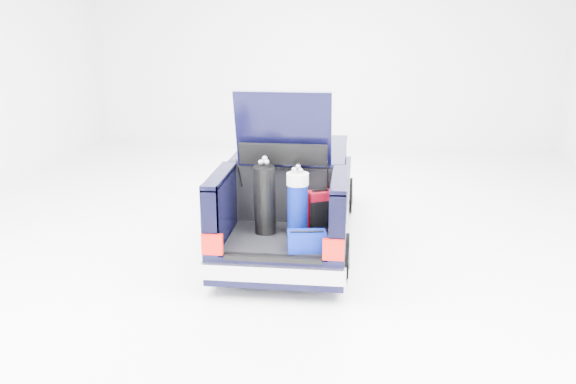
# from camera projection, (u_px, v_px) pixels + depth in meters

# --- Properties ---
(ground) EXTENTS (14.00, 14.00, 0.00)m
(ground) POSITION_uv_depth(u_px,v_px,m) (292.00, 239.00, 9.60)
(ground) COLOR white
(ground) RESTS_ON ground
(car) EXTENTS (1.87, 4.65, 2.47)m
(car) POSITION_uv_depth(u_px,v_px,m) (292.00, 196.00, 9.51)
(car) COLOR black
(car) RESTS_ON ground
(red_suitcase) EXTENTS (0.39, 0.34, 0.55)m
(red_suitcase) POSITION_uv_depth(u_px,v_px,m) (320.00, 210.00, 8.27)
(red_suitcase) COLOR maroon
(red_suitcase) RESTS_ON car
(black_golf_bag) EXTENTS (0.34, 0.39, 1.04)m
(black_golf_bag) POSITION_uv_depth(u_px,v_px,m) (265.00, 200.00, 8.01)
(black_golf_bag) COLOR black
(black_golf_bag) RESTS_ON car
(blue_golf_bag) EXTENTS (0.38, 0.38, 0.96)m
(blue_golf_bag) POSITION_uv_depth(u_px,v_px,m) (298.00, 204.00, 7.94)
(blue_golf_bag) COLOR black
(blue_golf_bag) RESTS_ON car
(blue_duffel) EXTENTS (0.52, 0.38, 0.25)m
(blue_duffel) POSITION_uv_depth(u_px,v_px,m) (307.00, 241.00, 7.55)
(blue_duffel) COLOR #041169
(blue_duffel) RESTS_ON car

